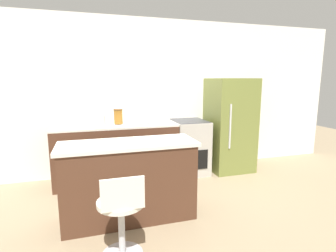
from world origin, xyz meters
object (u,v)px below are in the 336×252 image
at_px(oven_range, 189,147).
at_px(mixing_bowl, 140,120).
at_px(kettle, 100,119).
at_px(stool_chair, 122,218).
at_px(refrigerator, 230,125).

xyz_separation_m(oven_range, mixing_bowl, (-0.84, 0.01, 0.51)).
distance_m(oven_range, kettle, 1.57).
distance_m(oven_range, stool_chair, 2.37).
bearing_deg(mixing_bowl, refrigerator, -1.28).
height_order(oven_range, mixing_bowl, mixing_bowl).
bearing_deg(kettle, stool_chair, -87.59).
relative_size(kettle, mixing_bowl, 0.76).
xyz_separation_m(oven_range, refrigerator, (0.75, -0.03, 0.35)).
height_order(oven_range, refrigerator, refrigerator).
xyz_separation_m(stool_chair, kettle, (-0.08, 1.93, 0.61)).
relative_size(stool_chair, kettle, 3.62).
distance_m(refrigerator, kettle, 2.22).
height_order(kettle, mixing_bowl, kettle).
xyz_separation_m(refrigerator, kettle, (-2.21, 0.04, 0.20)).
bearing_deg(oven_range, kettle, 179.79).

